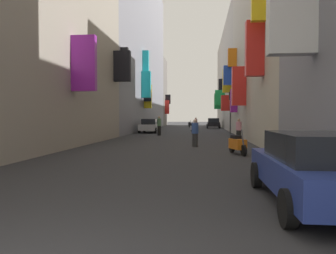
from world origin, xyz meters
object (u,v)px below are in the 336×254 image
(scooter_silver, at_px, (193,128))
(scooter_orange, at_px, (237,144))
(parked_car_blue, at_px, (315,167))
(pedestrian_crossing, at_px, (239,130))
(traffic_light_near_corner, at_px, (230,105))
(parked_car_black, at_px, (213,123))
(pedestrian_near_left, at_px, (195,133))
(pedestrian_near_right, at_px, (196,124))
(scooter_black, at_px, (190,125))
(parked_car_silver, at_px, (150,125))
(pedestrian_mid_street, at_px, (159,126))

(scooter_silver, xyz_separation_m, scooter_orange, (2.45, -19.79, -0.00))
(parked_car_blue, height_order, scooter_orange, parked_car_blue)
(pedestrian_crossing, distance_m, traffic_light_near_corner, 9.03)
(traffic_light_near_corner, bearing_deg, parked_car_black, 93.80)
(pedestrian_crossing, height_order, pedestrian_near_left, pedestrian_crossing)
(parked_car_black, distance_m, pedestrian_near_right, 7.66)
(parked_car_blue, distance_m, scooter_black, 42.64)
(parked_car_silver, height_order, pedestrian_near_left, pedestrian_near_left)
(pedestrian_crossing, bearing_deg, scooter_black, 99.15)
(pedestrian_crossing, bearing_deg, parked_car_black, 91.86)
(parked_car_silver, distance_m, pedestrian_crossing, 13.17)
(parked_car_silver, relative_size, pedestrian_near_left, 2.73)
(parked_car_black, xyz_separation_m, pedestrian_near_right, (-2.44, -7.26, 0.02))
(scooter_silver, distance_m, traffic_light_near_corner, 5.48)
(parked_car_silver, xyz_separation_m, pedestrian_near_right, (4.74, 6.53, 0.03))
(scooter_silver, relative_size, traffic_light_near_corner, 0.46)
(scooter_orange, bearing_deg, traffic_light_near_corner, 85.82)
(parked_car_black, distance_m, scooter_black, 4.38)
(parked_car_blue, relative_size, pedestrian_mid_street, 2.33)
(scooter_silver, bearing_deg, parked_car_silver, -159.83)
(parked_car_silver, bearing_deg, scooter_orange, -68.85)
(parked_car_silver, bearing_deg, pedestrian_crossing, -52.75)
(pedestrian_crossing, height_order, pedestrian_mid_street, pedestrian_mid_street)
(parked_car_blue, bearing_deg, scooter_black, 95.24)
(parked_car_black, height_order, pedestrian_crossing, pedestrian_crossing)
(scooter_orange, relative_size, scooter_black, 0.97)
(pedestrian_near_right, bearing_deg, pedestrian_crossing, -79.24)
(parked_car_blue, distance_m, pedestrian_mid_street, 22.33)
(scooter_orange, relative_size, pedestrian_near_left, 1.14)
(parked_car_blue, height_order, traffic_light_near_corner, traffic_light_near_corner)
(scooter_silver, relative_size, scooter_orange, 1.06)
(pedestrian_crossing, relative_size, pedestrian_near_left, 1.00)
(pedestrian_crossing, distance_m, pedestrian_mid_street, 8.68)
(scooter_black, bearing_deg, scooter_silver, -86.45)
(pedestrian_near_right, bearing_deg, traffic_light_near_corner, -67.07)
(parked_car_silver, bearing_deg, pedestrian_near_right, 54.03)
(scooter_silver, height_order, pedestrian_near_left, pedestrian_near_left)
(scooter_black, bearing_deg, pedestrian_mid_street, -95.52)
(scooter_orange, xyz_separation_m, traffic_light_near_corner, (1.20, 16.44, 2.32))
(parked_car_black, xyz_separation_m, traffic_light_near_corner, (1.03, -15.47, 2.01))
(scooter_silver, bearing_deg, scooter_orange, -82.94)
(pedestrian_mid_street, bearing_deg, scooter_silver, 64.83)
(traffic_light_near_corner, bearing_deg, pedestrian_near_left, -103.59)
(scooter_black, xyz_separation_m, traffic_light_near_corner, (4.57, -18.04, 2.32))
(scooter_black, height_order, pedestrian_crossing, pedestrian_crossing)
(scooter_black, bearing_deg, parked_car_silver, -102.57)
(pedestrian_mid_street, bearing_deg, pedestrian_near_right, 74.32)
(pedestrian_crossing, height_order, traffic_light_near_corner, traffic_light_near_corner)
(parked_car_silver, bearing_deg, parked_car_blue, -73.89)
(parked_car_silver, bearing_deg, pedestrian_near_left, -71.13)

